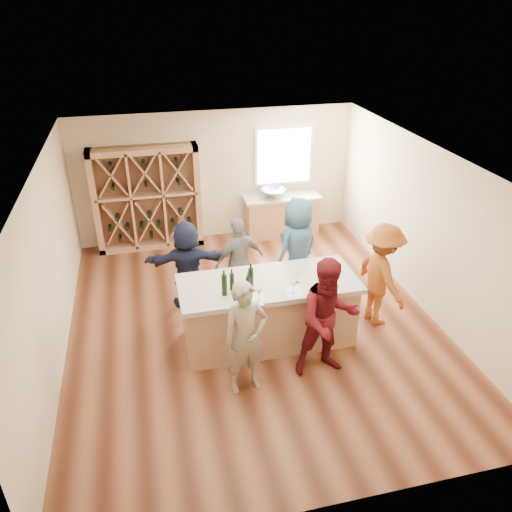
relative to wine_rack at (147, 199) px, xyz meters
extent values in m
cube|color=brown|center=(1.50, -3.27, -1.15)|extent=(6.00, 7.00, 0.10)
cube|color=white|center=(1.50, -3.27, 1.75)|extent=(6.00, 7.00, 0.10)
cube|color=beige|center=(1.50, 0.28, 0.30)|extent=(6.00, 0.10, 2.80)
cube|color=beige|center=(1.50, -6.82, 0.30)|extent=(6.00, 0.10, 2.80)
cube|color=beige|center=(-1.55, -3.27, 0.30)|extent=(0.10, 7.00, 2.80)
cube|color=beige|center=(4.55, -3.27, 0.30)|extent=(0.10, 7.00, 2.80)
cube|color=white|center=(3.00, 0.20, 0.65)|extent=(1.30, 0.06, 1.30)
cube|color=white|center=(3.00, 0.17, 0.65)|extent=(1.18, 0.01, 1.18)
cube|color=tan|center=(0.00, 0.00, 0.00)|extent=(2.20, 0.45, 2.20)
cube|color=tan|center=(2.90, -0.07, -0.67)|extent=(1.60, 0.58, 0.86)
cube|color=#B4A793|center=(2.90, -0.07, -0.21)|extent=(1.70, 0.62, 0.06)
imported|color=silver|center=(2.70, -0.07, -0.09)|extent=(0.54, 0.54, 0.19)
cylinder|color=silver|center=(2.70, 0.11, -0.03)|extent=(0.02, 0.02, 0.30)
cube|color=tan|center=(1.63, -3.78, -0.60)|extent=(2.60, 1.00, 1.00)
cube|color=#B4A793|center=(1.63, -3.78, -0.06)|extent=(2.72, 1.12, 0.08)
cylinder|color=black|center=(0.92, -3.98, 0.14)|extent=(0.08, 0.08, 0.32)
cylinder|color=black|center=(1.05, -3.88, 0.12)|extent=(0.09, 0.09, 0.27)
cylinder|color=black|center=(1.25, -4.03, 0.11)|extent=(0.07, 0.07, 0.27)
cylinder|color=black|center=(1.32, -3.90, 0.15)|extent=(0.10, 0.10, 0.33)
cone|color=white|center=(1.36, -4.26, 0.08)|extent=(0.09, 0.09, 0.20)
cone|color=white|center=(1.89, -4.18, 0.06)|extent=(0.08, 0.08, 0.16)
cone|color=white|center=(2.27, -4.19, 0.06)|extent=(0.07, 0.07, 0.17)
cone|color=white|center=(2.04, -3.90, 0.07)|extent=(0.08, 0.08, 0.18)
cone|color=white|center=(2.57, -4.06, 0.07)|extent=(0.09, 0.09, 0.17)
cube|color=white|center=(1.33, -4.21, -0.02)|extent=(0.30, 0.36, 0.00)
cube|color=white|center=(1.91, -4.15, -0.02)|extent=(0.25, 0.32, 0.00)
cube|color=white|center=(2.46, -4.18, -0.02)|extent=(0.29, 0.33, 0.00)
imported|color=gray|center=(1.06, -4.74, -0.25)|extent=(0.68, 0.54, 1.70)
imported|color=#590F14|center=(2.26, -4.67, -0.18)|extent=(0.90, 0.50, 1.84)
imported|color=#994C19|center=(3.54, -3.69, -0.22)|extent=(0.69, 1.21, 1.77)
imported|color=slate|center=(1.43, -2.55, -0.30)|extent=(1.03, 0.74, 1.59)
imported|color=#335972|center=(2.49, -2.52, -0.17)|extent=(1.08, 0.95, 1.85)
imported|color=#191E38|center=(0.54, -2.45, -0.31)|extent=(1.50, 0.62, 1.58)
camera|label=1|loc=(-0.05, -9.98, 3.88)|focal=35.00mm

